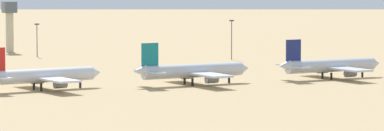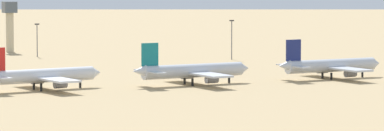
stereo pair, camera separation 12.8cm
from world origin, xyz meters
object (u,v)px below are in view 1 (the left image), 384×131
object	(u,v)px
parked_jet_red_2	(41,76)
light_pole_west	(37,37)
parked_jet_teal_3	(192,71)
light_pole_mid	(232,37)
parked_jet_navy_4	(330,66)
control_tower	(10,22)

from	to	relation	value
parked_jet_red_2	light_pole_west	world-z (taller)	light_pole_west
parked_jet_teal_3	light_pole_mid	xyz separation A→B (m)	(55.21, 81.89, 4.49)
parked_jet_teal_3	light_pole_mid	world-z (taller)	light_pole_mid
parked_jet_red_2	parked_jet_teal_3	world-z (taller)	parked_jet_teal_3
parked_jet_teal_3	light_pole_west	world-z (taller)	light_pole_west
parked_jet_navy_4	parked_jet_red_2	bearing A→B (deg)	173.51
parked_jet_navy_4	parked_jet_teal_3	bearing A→B (deg)	176.06
parked_jet_teal_3	control_tower	xyz separation A→B (m)	(-8.77, 156.51, 8.33)
control_tower	light_pole_west	xyz separation A→B (m)	(2.09, -29.98, -4.87)
parked_jet_teal_3	parked_jet_navy_4	world-z (taller)	parked_jet_teal_3
control_tower	light_pole_west	world-z (taller)	control_tower
light_pole_mid	control_tower	bearing A→B (deg)	130.61
parked_jet_red_2	parked_jet_navy_4	world-z (taller)	parked_jet_navy_4
control_tower	light_pole_mid	world-z (taller)	control_tower
control_tower	light_pole_mid	distance (m)	98.36
parked_jet_teal_3	parked_jet_navy_4	xyz separation A→B (m)	(46.77, -0.67, -0.06)
control_tower	parked_jet_navy_4	bearing A→B (deg)	-70.54
parked_jet_navy_4	light_pole_mid	xyz separation A→B (m)	(8.44, 82.56, 4.54)
light_pole_west	light_pole_mid	distance (m)	76.31
parked_jet_teal_3	light_pole_mid	bearing A→B (deg)	52.79
parked_jet_red_2	light_pole_mid	world-z (taller)	light_pole_mid
parked_jet_teal_3	control_tower	bearing A→B (deg)	89.98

